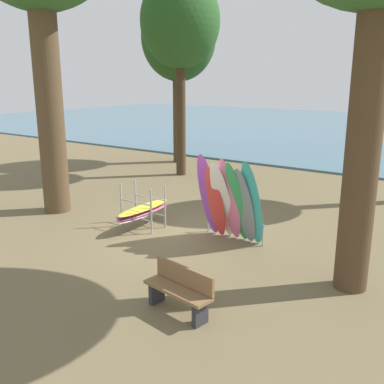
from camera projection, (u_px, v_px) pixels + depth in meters
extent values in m
plane|color=brown|center=(178.00, 235.00, 11.88)|extent=(80.00, 80.00, 0.00)
cylinder|color=brown|center=(49.00, 94.00, 13.19)|extent=(0.81, 0.81, 7.28)
cylinder|color=#4C3823|center=(365.00, 126.00, 8.14)|extent=(0.65, 0.65, 6.50)
cylinder|color=#42301E|center=(181.00, 113.00, 18.66)|extent=(0.41, 0.41, 5.31)
ellipsoid|color=#285623|center=(180.00, 21.00, 17.73)|extent=(3.24, 3.24, 3.73)
cylinder|color=#4C3823|center=(179.00, 113.00, 21.68)|extent=(0.60, 0.60, 4.85)
ellipsoid|color=#234C1E|center=(179.00, 37.00, 20.78)|extent=(3.55, 3.55, 4.08)
ellipsoid|color=purple|center=(208.00, 195.00, 11.50)|extent=(0.54, 0.79, 2.29)
ellipsoid|color=red|center=(215.00, 202.00, 11.41)|extent=(0.61, 0.71, 1.99)
ellipsoid|color=white|center=(222.00, 201.00, 11.28)|extent=(0.55, 0.93, 2.13)
ellipsoid|color=pink|center=(229.00, 200.00, 11.14)|extent=(0.60, 0.82, 2.24)
ellipsoid|color=#339E56|center=(237.00, 203.00, 11.03)|extent=(0.65, 0.91, 2.18)
ellipsoid|color=gray|center=(244.00, 207.00, 10.93)|extent=(0.61, 0.81, 2.05)
ellipsoid|color=#38B2AD|center=(252.00, 204.00, 10.78)|extent=(0.60, 0.81, 2.25)
cylinder|color=#9EA0A5|center=(208.00, 222.00, 12.12)|extent=(0.04, 0.04, 0.55)
cylinder|color=#9EA0A5|center=(263.00, 236.00, 11.06)|extent=(0.04, 0.04, 0.55)
cylinder|color=#9EA0A5|center=(235.00, 219.00, 11.52)|extent=(1.88, 0.19, 0.04)
cylinder|color=#9EA0A5|center=(121.00, 205.00, 12.47)|extent=(0.05, 0.05, 1.25)
cylinder|color=#9EA0A5|center=(151.00, 212.00, 11.86)|extent=(0.05, 0.05, 1.25)
cylinder|color=#9EA0A5|center=(136.00, 200.00, 12.95)|extent=(0.05, 0.05, 1.25)
cylinder|color=#9EA0A5|center=(165.00, 207.00, 12.34)|extent=(0.05, 0.05, 1.25)
cylinder|color=#9EA0A5|center=(136.00, 218.00, 12.23)|extent=(1.10, 0.04, 0.04)
cylinder|color=#9EA0A5|center=(136.00, 202.00, 12.12)|extent=(1.10, 0.04, 0.04)
cylinder|color=#9EA0A5|center=(150.00, 213.00, 12.71)|extent=(1.10, 0.04, 0.04)
cylinder|color=#9EA0A5|center=(150.00, 198.00, 12.60)|extent=(1.10, 0.04, 0.04)
ellipsoid|color=white|center=(143.00, 213.00, 12.48)|extent=(0.64, 2.13, 0.06)
ellipsoid|color=pink|center=(144.00, 212.00, 12.44)|extent=(0.51, 2.10, 0.06)
ellipsoid|color=purple|center=(142.00, 209.00, 12.45)|extent=(0.54, 2.11, 0.06)
ellipsoid|color=yellow|center=(144.00, 208.00, 12.40)|extent=(0.58, 2.12, 0.06)
cube|color=#2D2D33|center=(157.00, 292.00, 8.29)|extent=(0.15, 0.33, 0.42)
cube|color=#2D2D33|center=(200.00, 314.00, 7.54)|extent=(0.15, 0.33, 0.42)
cube|color=olive|center=(177.00, 290.00, 7.86)|extent=(1.45, 0.62, 0.06)
cube|color=olive|center=(184.00, 276.00, 7.93)|extent=(1.39, 0.28, 0.36)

